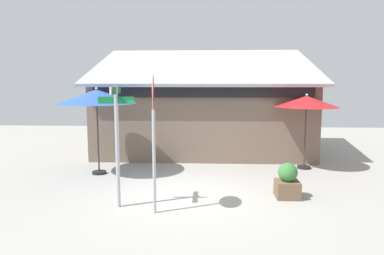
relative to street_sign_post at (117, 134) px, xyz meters
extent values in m
cube|color=#9E9B93|center=(1.50, 1.00, -1.78)|extent=(28.00, 28.00, 0.10)
cube|color=#705B4C|center=(1.86, 6.85, -0.26)|extent=(8.29, 4.71, 2.94)
cube|color=#B7BABF|center=(1.86, 6.70, 1.85)|extent=(8.79, 5.22, 1.68)
cube|color=black|center=(1.86, 4.44, 0.86)|extent=(7.69, 0.16, 0.44)
cylinder|color=#A8AAB2|center=(0.00, 0.00, -0.32)|extent=(0.09, 0.09, 2.82)
cube|color=#116B38|center=(0.00, 0.00, 0.99)|extent=(0.04, 0.82, 0.16)
cube|color=#116B38|center=(0.00, 0.00, 0.77)|extent=(0.82, 0.04, 0.16)
cube|color=white|center=(0.01, -0.44, 0.99)|extent=(0.03, 0.06, 0.16)
cylinder|color=#A8AAB2|center=(0.90, -0.34, -0.57)|extent=(0.07, 0.07, 2.32)
cylinder|color=white|center=(0.90, -0.34, 0.94)|extent=(0.12, 0.83, 0.83)
cylinder|color=red|center=(0.90, -0.34, 0.94)|extent=(0.12, 0.78, 0.78)
cylinder|color=black|center=(-1.39, 2.93, -1.69)|extent=(0.44, 0.44, 0.08)
cylinder|color=#333335|center=(-1.39, 2.93, -0.58)|extent=(0.05, 0.05, 2.29)
cone|color=#2D56B7|center=(-1.39, 2.93, 0.73)|extent=(2.45, 2.45, 0.43)
sphere|color=silver|center=(-1.39, 2.93, 0.98)|extent=(0.08, 0.08, 0.08)
cylinder|color=black|center=(5.32, 3.95, -1.69)|extent=(0.44, 0.44, 0.08)
cylinder|color=#333335|center=(5.32, 3.95, -0.66)|extent=(0.05, 0.05, 2.13)
cone|color=#B21E23|center=(5.32, 3.95, 0.54)|extent=(2.08, 2.08, 0.37)
sphere|color=silver|center=(5.32, 3.95, 0.76)|extent=(0.08, 0.08, 0.08)
cube|color=brown|center=(4.08, 0.87, -1.51)|extent=(0.58, 0.58, 0.43)
sphere|color=#387538|center=(4.08, 0.87, -1.08)|extent=(0.49, 0.49, 0.49)
camera|label=1|loc=(2.11, -7.82, 1.17)|focal=32.84mm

